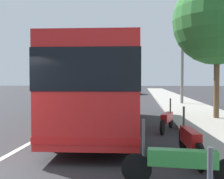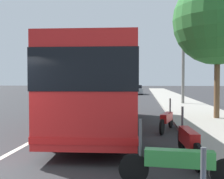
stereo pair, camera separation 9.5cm
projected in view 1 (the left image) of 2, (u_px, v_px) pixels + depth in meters
The scene contains 10 objects.
sidewalk_curb at pixel (204, 117), 14.13m from camera, with size 110.00×3.60×0.14m, color #9E998E.
lane_divider_line at pixel (78, 117), 14.86m from camera, with size 110.00×0.16×0.01m, color silver.
coach_bus at pixel (104, 85), 11.13m from camera, with size 10.40×3.01×3.11m.
motorcycle_angled at pixel (181, 163), 4.98m from camera, with size 0.34×2.24×1.24m.
motorcycle_far_end at pixel (190, 141), 6.71m from camera, with size 2.29×0.33×1.26m.
motorcycle_by_tree at pixel (167, 119), 10.60m from camera, with size 2.15×0.70×1.24m.
car_far_distant at pixel (95, 92), 31.68m from camera, with size 4.63×1.90×1.54m.
car_side_street at pixel (134, 90), 40.46m from camera, with size 4.69×2.10×1.37m.
roadside_tree_mid_block at pixel (217, 21), 13.27m from camera, with size 4.33×4.33×7.07m.
utility_pole at pixel (182, 58), 22.18m from camera, with size 0.24×0.24×7.62m, color slate.
Camera 1 is at (-4.51, -3.48, 1.94)m, focal length 43.66 mm.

